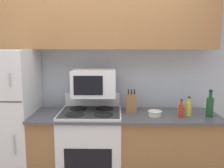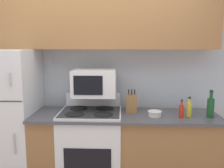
{
  "view_description": "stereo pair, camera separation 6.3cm",
  "coord_description": "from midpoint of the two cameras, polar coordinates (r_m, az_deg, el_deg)",
  "views": [
    {
      "loc": [
        0.21,
        -2.47,
        1.7
      ],
      "look_at": [
        0.16,
        0.27,
        1.26
      ],
      "focal_mm": 40.0,
      "sensor_mm": 36.0,
      "label": 1
    },
    {
      "loc": [
        0.28,
        -2.47,
        1.7
      ],
      "look_at": [
        0.16,
        0.27,
        1.26
      ],
      "focal_mm": 40.0,
      "sensor_mm": 36.0,
      "label": 2
    }
  ],
  "objects": [
    {
      "name": "upper_cabinets",
      "position": [
        3.03,
        -3.7,
        14.86
      ],
      "size": [
        2.74,
        0.34,
        0.73
      ],
      "color": "#9E6B3D",
      "rests_on": "refrigerator"
    },
    {
      "name": "microwave",
      "position": [
        2.9,
        -4.7,
        0.26
      ],
      "size": [
        0.5,
        0.39,
        0.3
      ],
      "color": "white",
      "rests_on": "stove"
    },
    {
      "name": "lower_cabinets",
      "position": [
        3.03,
        2.33,
        -15.13
      ],
      "size": [
        2.12,
        0.63,
        0.91
      ],
      "color": "#9E6B3D",
      "rests_on": "ground_plane"
    },
    {
      "name": "bottle_cooking_spray",
      "position": [
        2.88,
        16.5,
        -5.36
      ],
      "size": [
        0.06,
        0.06,
        0.22
      ],
      "color": "gold",
      "rests_on": "lower_cabinets"
    },
    {
      "name": "bottle_hot_sauce",
      "position": [
        2.82,
        14.91,
        -5.81
      ],
      "size": [
        0.05,
        0.05,
        0.2
      ],
      "color": "red",
      "rests_on": "lower_cabinets"
    },
    {
      "name": "bottle_wine_green",
      "position": [
        2.92,
        20.89,
        -4.77
      ],
      "size": [
        0.08,
        0.08,
        0.3
      ],
      "color": "#194C23",
      "rests_on": "lower_cabinets"
    },
    {
      "name": "stove",
      "position": [
        3.03,
        -5.46,
        -14.6
      ],
      "size": [
        0.7,
        0.61,
        1.1
      ],
      "color": "white",
      "rests_on": "ground_plane"
    },
    {
      "name": "wall_back",
      "position": [
        3.23,
        -3.29,
        1.52
      ],
      "size": [
        8.0,
        0.05,
        2.55
      ],
      "color": "silver",
      "rests_on": "ground_plane"
    },
    {
      "name": "bowl",
      "position": [
        2.81,
        9.11,
        -6.59
      ],
      "size": [
        0.15,
        0.15,
        0.06
      ],
      "color": "silver",
      "rests_on": "lower_cabinets"
    },
    {
      "name": "refrigerator",
      "position": [
        3.22,
        -23.02,
        -7.48
      ],
      "size": [
        0.62,
        0.72,
        1.64
      ],
      "color": "white",
      "rests_on": "ground_plane"
    },
    {
      "name": "knife_block",
      "position": [
        2.92,
        3.81,
        -4.38
      ],
      "size": [
        0.12,
        0.1,
        0.27
      ],
      "color": "#9E6B3D",
      "rests_on": "lower_cabinets"
    }
  ]
}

